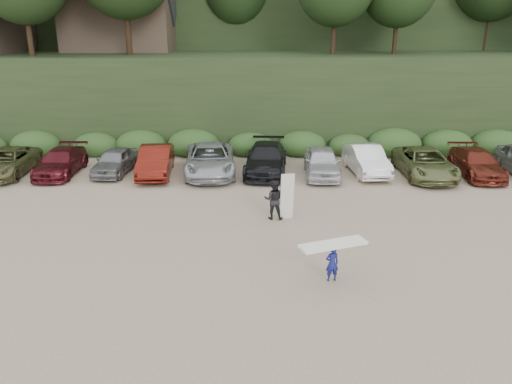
{
  "coord_description": "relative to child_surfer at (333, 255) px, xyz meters",
  "views": [
    {
      "loc": [
        -1.46,
        -16.86,
        7.96
      ],
      "look_at": [
        -1.5,
        3.0,
        1.3
      ],
      "focal_mm": 35.0,
      "sensor_mm": 36.0,
      "label": 1
    }
  ],
  "objects": [
    {
      "name": "ground",
      "position": [
        -0.98,
        2.26,
        -0.91
      ],
      "size": [
        120.0,
        120.0,
        0.0
      ],
      "primitive_type": "plane",
      "color": "tan",
      "rests_on": "ground"
    },
    {
      "name": "child_surfer",
      "position": [
        0.0,
        0.0,
        0.0
      ],
      "size": [
        2.31,
        1.38,
        1.34
      ],
      "color": "navy",
      "rests_on": "ground"
    },
    {
      "name": "parked_cars",
      "position": [
        -3.66,
        12.31,
        -0.14
      ],
      "size": [
        39.6,
        6.3,
        1.65
      ],
      "color": "#AAA9AE",
      "rests_on": "ground"
    },
    {
      "name": "adult_surfer",
      "position": [
        -1.67,
        5.52,
        -0.02
      ],
      "size": [
        1.33,
        0.76,
        2.06
      ],
      "color": "black",
      "rests_on": "ground"
    }
  ]
}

